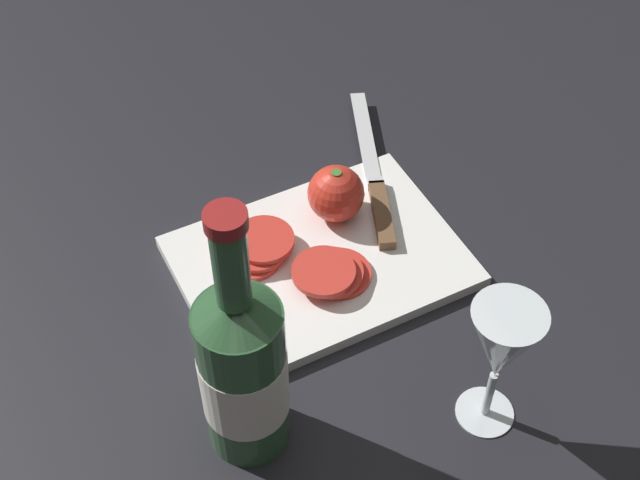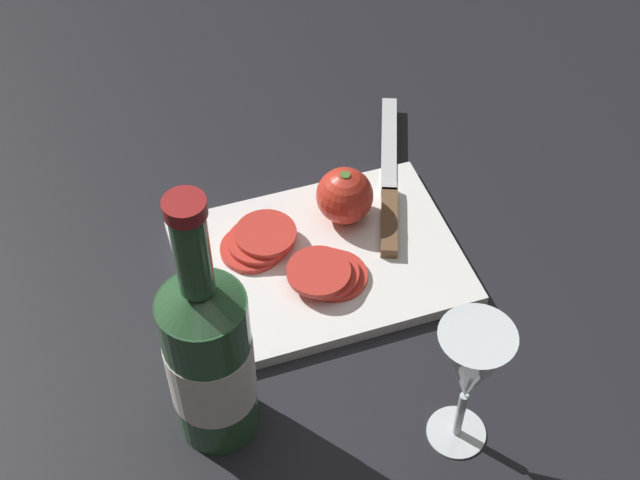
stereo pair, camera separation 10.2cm
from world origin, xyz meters
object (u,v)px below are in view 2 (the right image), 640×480
Objects in this scene: knife at (389,202)px; tomato_slice_stack_far at (258,241)px; wine_bottle at (209,358)px; whole_tomato at (345,196)px; tomato_slice_stack_near at (327,274)px; wine_glass at (470,370)px.

knife is 2.95× the size of tomato_slice_stack_far.
tomato_slice_stack_far is (-0.10, -0.20, -0.09)m from wine_bottle.
wine_bottle is at bearing 45.59° from whole_tomato.
knife is 0.17m from tomato_slice_stack_far.
tomato_slice_stack_near is 1.01× the size of tomato_slice_stack_far.
wine_glass is at bearing 157.87° from wine_bottle.
tomato_slice_stack_near and tomato_slice_stack_far have the same top height.
wine_bottle is at bearing 63.51° from tomato_slice_stack_far.
wine_bottle reaches higher than whole_tomato.
tomato_slice_stack_far is at bearing 116.78° from knife.
whole_tomato reaches higher than knife.
wine_glass is 2.44× the size of whole_tomato.
wine_bottle is 1.90× the size of wine_glass.
whole_tomato is at bearing -171.58° from tomato_slice_stack_far.
wine_bottle reaches higher than wine_glass.
wine_bottle reaches higher than tomato_slice_stack_near.
wine_glass reaches higher than knife.
wine_bottle is at bearing -22.13° from wine_glass.
wine_glass is 1.83× the size of tomato_slice_stack_far.
whole_tomato is (0.01, -0.31, -0.06)m from wine_glass.
tomato_slice_stack_far is at bearing -66.83° from wine_glass.
whole_tomato reaches higher than tomato_slice_stack_far.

